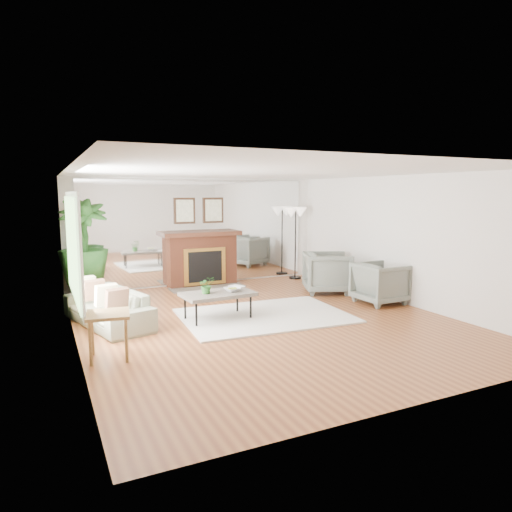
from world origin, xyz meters
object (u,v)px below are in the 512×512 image
potted_ficus (83,245)px  armchair_back (327,272)px  fireplace (202,258)px  floor_lamp (296,218)px  sofa (108,308)px  side_table (108,320)px  armchair_front (381,283)px  coffee_table (218,295)px

potted_ficus → armchair_back: bearing=-19.8°
fireplace → floor_lamp: 2.57m
potted_ficus → floor_lamp: (5.01, -0.00, 0.44)m
armchair_back → potted_ficus: size_ratio=0.48×
sofa → potted_ficus: size_ratio=0.96×
sofa → armchair_back: armchair_back is taller
fireplace → sofa: size_ratio=1.04×
side_table → armchair_front: bearing=9.4°
coffee_table → side_table: bearing=-150.2°
coffee_table → armchair_front: armchair_front is taller
floor_lamp → potted_ficus: bearing=180.0°
fireplace → armchair_back: fireplace is taller
fireplace → armchair_back: (2.21, -1.89, -0.22)m
armchair_front → potted_ficus: size_ratio=0.43×
fireplace → floor_lamp: size_ratio=1.14×
fireplace → armchair_back: bearing=-40.5°
armchair_back → potted_ficus: 5.16m
coffee_table → armchair_back: bearing=19.3°
armchair_front → floor_lamp: bearing=2.3°
sofa → floor_lamp: bearing=99.0°
side_table → sofa: bearing=83.0°
fireplace → armchair_front: bearing=-50.5°
fireplace → side_table: (-2.65, -4.02, -0.14)m
side_table → floor_lamp: bearing=37.3°
fireplace → side_table: bearing=-123.4°
sofa → floor_lamp: (4.86, 2.24, 1.25)m
sofa → armchair_front: 5.11m
armchair_front → potted_ficus: potted_ficus is taller
sofa → armchair_back: 4.69m
coffee_table → floor_lamp: 4.31m
armchair_back → floor_lamp: bearing=17.1°
fireplace → floor_lamp: (2.41, -0.16, 0.88)m
armchair_back → armchair_front: armchair_back is taller
fireplace → sofa: 3.45m
fireplace → potted_ficus: (-2.60, -0.16, 0.43)m
fireplace → coffee_table: bearing=-103.7°
armchair_front → floor_lamp: 3.21m
fireplace → potted_ficus: fireplace is taller
sofa → floor_lamp: size_ratio=1.09×
coffee_table → floor_lamp: floor_lamp is taller
potted_ficus → armchair_front: bearing=-29.9°
side_table → potted_ficus: (0.05, 3.86, 0.58)m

